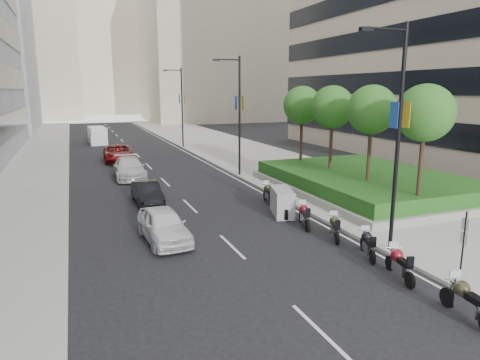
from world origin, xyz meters
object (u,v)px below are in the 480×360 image
motorcycle_2 (368,244)px  car_d (118,153)px  parking_sign (464,241)px  motorcycle_6 (269,194)px  motorcycle_1 (399,264)px  motorcycle_5 (282,202)px  delivery_van (98,136)px  motorcycle_4 (304,216)px  lamp_post_1 (238,110)px  lamp_post_0 (396,129)px  car_a (164,225)px  car_b (147,193)px  motorcycle_3 (335,227)px  car_c (129,168)px  motorcycle_0 (467,301)px  lamp_post_2 (181,103)px

motorcycle_2 → car_d: car_d is taller
parking_sign → motorcycle_6: size_ratio=1.15×
motorcycle_1 → car_d: car_d is taller
parking_sign → motorcycle_5: (-2.19, 9.42, -0.75)m
motorcycle_2 → delivery_van: size_ratio=0.37×
motorcycle_4 → lamp_post_1: bearing=10.9°
lamp_post_0 → lamp_post_1: same height
parking_sign → car_a: size_ratio=0.58×
car_b → parking_sign: bearing=-60.5°
parking_sign → motorcycle_3: size_ratio=1.36×
lamp_post_0 → motorcycle_6: lamp_post_0 is taller
car_a → car_d: bearing=85.5°
delivery_van → motorcycle_1: bearing=-83.2°
car_a → delivery_van: size_ratio=0.86×
lamp_post_1 → motorcycle_4: bearing=-96.4°
car_c → motorcycle_5: bearing=-62.1°
motorcycle_4 → motorcycle_5: 2.17m
parking_sign → motorcycle_2: 3.52m
motorcycle_3 → motorcycle_4: size_ratio=0.91×
motorcycle_1 → motorcycle_3: size_ratio=1.08×
car_a → car_d: car_d is taller
lamp_post_0 → motorcycle_2: bearing=-178.6°
motorcycle_4 → car_a: car_a is taller
lamp_post_1 → car_a: 15.36m
car_c → car_d: car_c is taller
motorcycle_0 → motorcycle_4: motorcycle_0 is taller
motorcycle_0 → motorcycle_6: 13.88m
motorcycle_1 → car_d: bearing=27.0°
motorcycle_2 → car_a: 8.65m
lamp_post_1 → motorcycle_1: (-1.24, -19.11, -4.53)m
parking_sign → motorcycle_1: 2.29m
motorcycle_2 → motorcycle_5: motorcycle_5 is taller
motorcycle_1 → motorcycle_2: size_ratio=1.07×
car_a → car_b: bearing=83.3°
motorcycle_0 → motorcycle_6: motorcycle_0 is taller
motorcycle_0 → car_c: bearing=22.7°
lamp_post_2 → motorcycle_0: 40.28m
lamp_post_2 → parking_sign: (0.66, -38.00, -3.61)m
motorcycle_6 → motorcycle_4: bearing=-173.6°
car_a → delivery_van: 37.67m
motorcycle_5 → parking_sign: bearing=-150.4°
lamp_post_2 → car_b: lamp_post_2 is taller
parking_sign → lamp_post_1: bearing=91.9°
motorcycle_5 → motorcycle_6: 2.48m
motorcycle_6 → car_b: bearing=79.1°
lamp_post_2 → motorcycle_2: size_ratio=4.85×
lamp_post_0 → car_c: 21.35m
motorcycle_6 → car_c: (-6.67, 10.51, 0.19)m
motorcycle_0 → motorcycle_5: 11.43m
lamp_post_2 → motorcycle_6: (-1.17, -26.13, -4.49)m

